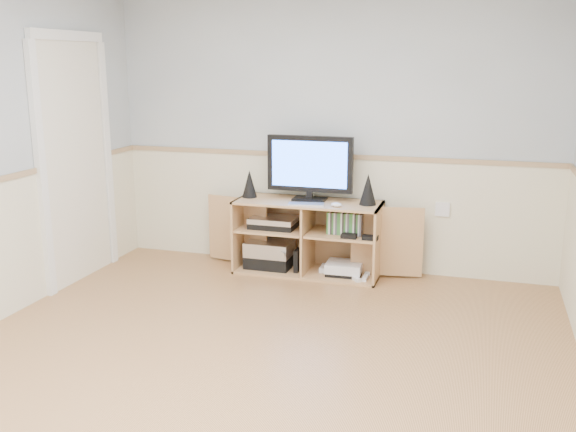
# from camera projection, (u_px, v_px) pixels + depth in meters

# --- Properties ---
(room) EXTENTS (4.04, 4.54, 2.54)m
(room) POSITION_uv_depth(u_px,v_px,m) (237.00, 172.00, 3.70)
(room) COLOR tan
(room) RESTS_ON ground
(media_cabinet) EXTENTS (1.99, 0.48, 0.65)m
(media_cabinet) POSITION_uv_depth(u_px,v_px,m) (309.00, 235.00, 5.71)
(media_cabinet) COLOR tan
(media_cabinet) RESTS_ON floor
(monitor) EXTENTS (0.76, 0.18, 0.57)m
(monitor) POSITION_uv_depth(u_px,v_px,m) (310.00, 166.00, 5.56)
(monitor) COLOR black
(monitor) RESTS_ON media_cabinet
(speaker_left) EXTENTS (0.13, 0.13, 0.25)m
(speaker_left) POSITION_uv_depth(u_px,v_px,m) (249.00, 184.00, 5.73)
(speaker_left) COLOR black
(speaker_left) RESTS_ON media_cabinet
(speaker_right) EXTENTS (0.14, 0.14, 0.27)m
(speaker_right) POSITION_uv_depth(u_px,v_px,m) (368.00, 189.00, 5.43)
(speaker_right) COLOR black
(speaker_right) RESTS_ON media_cabinet
(keyboard) EXTENTS (0.32, 0.17, 0.01)m
(keyboard) POSITION_uv_depth(u_px,v_px,m) (306.00, 204.00, 5.45)
(keyboard) COLOR silver
(keyboard) RESTS_ON media_cabinet
(mouse) EXTENTS (0.11, 0.08, 0.04)m
(mouse) POSITION_uv_depth(u_px,v_px,m) (336.00, 205.00, 5.37)
(mouse) COLOR white
(mouse) RESTS_ON media_cabinet
(av_components) EXTENTS (0.50, 0.30, 0.47)m
(av_components) POSITION_uv_depth(u_px,v_px,m) (271.00, 246.00, 5.78)
(av_components) COLOR black
(av_components) RESTS_ON media_cabinet
(game_consoles) EXTENTS (0.45, 0.30, 0.11)m
(game_consoles) POSITION_uv_depth(u_px,v_px,m) (343.00, 269.00, 5.62)
(game_consoles) COLOR white
(game_consoles) RESTS_ON media_cabinet
(game_cases) EXTENTS (0.30, 0.14, 0.19)m
(game_cases) POSITION_uv_depth(u_px,v_px,m) (345.00, 223.00, 5.51)
(game_cases) COLOR #3F8C3F
(game_cases) RESTS_ON media_cabinet
(wall_outlet) EXTENTS (0.12, 0.03, 0.12)m
(wall_outlet) POSITION_uv_depth(u_px,v_px,m) (443.00, 209.00, 5.51)
(wall_outlet) COLOR white
(wall_outlet) RESTS_ON wall_back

